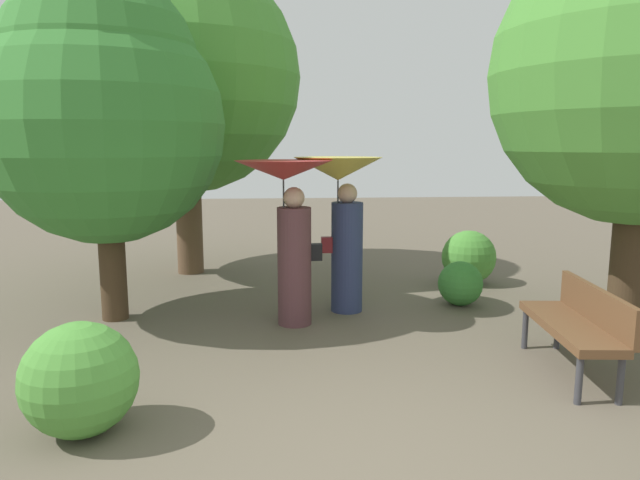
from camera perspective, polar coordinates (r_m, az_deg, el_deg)
ground_plane at (r=4.05m, az=4.94°, el=-22.50°), size 40.00×40.00×0.00m
person_left at (r=6.78m, az=-3.11°, el=2.66°), size 1.14×1.14×1.96m
person_right at (r=7.32m, az=2.15°, el=3.56°), size 1.11×1.11×1.98m
park_bench at (r=5.95m, az=24.12°, el=-7.30°), size 0.64×1.54×0.83m
tree_near_left at (r=9.92m, az=-13.34°, el=17.04°), size 3.75×3.75×5.58m
tree_mid_left at (r=7.39m, az=-20.61°, el=12.23°), size 2.83×2.83×4.14m
bush_path_left at (r=7.99m, az=13.68°, el=-4.19°), size 0.60×0.60×0.60m
bush_path_right at (r=9.25m, az=14.47°, el=-1.64°), size 0.83×0.83×0.83m
bush_behind_bench at (r=4.73m, az=-22.61°, el=-12.56°), size 0.85×0.85×0.85m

